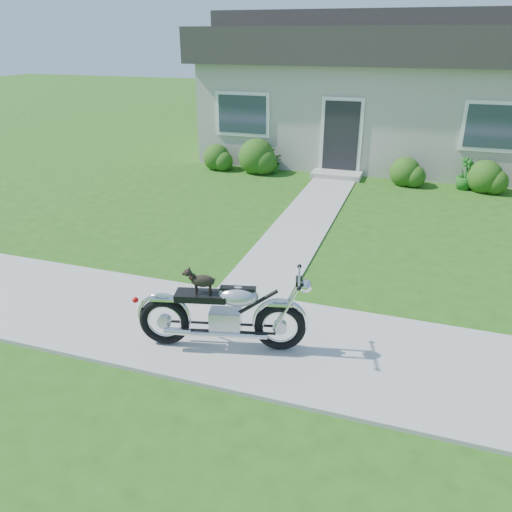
# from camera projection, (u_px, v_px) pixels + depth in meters

# --- Properties ---
(ground) EXTENTS (80.00, 80.00, 0.00)m
(ground) POSITION_uv_depth(u_px,v_px,m) (333.00, 352.00, 6.50)
(ground) COLOR #235114
(ground) RESTS_ON ground
(sidewalk) EXTENTS (24.00, 2.20, 0.04)m
(sidewalk) POSITION_uv_depth(u_px,v_px,m) (333.00, 350.00, 6.49)
(sidewalk) COLOR #9E9B93
(sidewalk) RESTS_ON ground
(walkway) EXTENTS (1.20, 8.00, 0.03)m
(walkway) POSITION_uv_depth(u_px,v_px,m) (308.00, 217.00, 11.26)
(walkway) COLOR #9E9B93
(walkway) RESTS_ON ground
(house) EXTENTS (12.60, 7.03, 4.50)m
(house) POSITION_uv_depth(u_px,v_px,m) (406.00, 90.00, 16.01)
(house) COLOR #B3ADA2
(house) RESTS_ON ground
(shrub_row) EXTENTS (10.81, 1.08, 1.08)m
(shrub_row) POSITION_uv_depth(u_px,v_px,m) (368.00, 168.00, 13.88)
(shrub_row) COLOR #264E14
(shrub_row) RESTS_ON ground
(potted_plant_left) EXTENTS (0.69, 0.62, 0.68)m
(potted_plant_left) POSITION_uv_depth(u_px,v_px,m) (272.00, 162.00, 14.76)
(potted_plant_left) COLOR #1B5717
(potted_plant_left) RESTS_ON ground
(potted_plant_right) EXTENTS (0.66, 0.66, 0.84)m
(potted_plant_right) POSITION_uv_depth(u_px,v_px,m) (466.00, 174.00, 13.17)
(potted_plant_right) COLOR #1E621A
(potted_plant_right) RESTS_ON ground
(motorcycle_with_dog) EXTENTS (2.19, 0.83, 1.10)m
(motorcycle_with_dog) POSITION_uv_depth(u_px,v_px,m) (225.00, 314.00, 6.34)
(motorcycle_with_dog) COLOR black
(motorcycle_with_dog) RESTS_ON sidewalk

